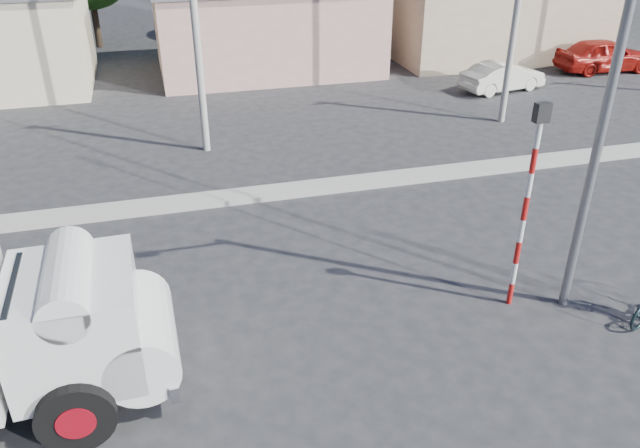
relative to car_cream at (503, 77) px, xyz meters
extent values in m
plane|color=#262629|center=(-11.04, -15.60, -0.62)|extent=(120.00, 120.00, 0.00)
cube|color=#99968E|center=(-11.04, -7.60, -0.54)|extent=(40.00, 0.80, 0.16)
cylinder|color=black|center=(-16.31, -15.70, -0.01)|extent=(1.22, 0.38, 1.21)
cylinder|color=#A40B18|center=(-16.31, -15.70, -0.01)|extent=(0.60, 0.41, 0.60)
cylinder|color=black|center=(-16.36, -13.39, -0.01)|extent=(1.22, 0.38, 1.21)
cylinder|color=#A40B18|center=(-16.36, -13.39, -0.01)|extent=(0.60, 0.41, 0.60)
cube|color=silver|center=(-16.22, -14.54, 0.93)|extent=(2.03, 2.30, 1.71)
cylinder|color=silver|center=(-15.29, -14.53, 0.43)|extent=(1.26, 2.29, 1.21)
cylinder|color=silver|center=(-16.22, -14.54, 1.70)|extent=(0.82, 2.28, 0.77)
cube|color=silver|center=(-14.84, -14.52, -0.01)|extent=(0.20, 2.38, 0.31)
cube|color=black|center=(-17.00, -14.56, 1.43)|extent=(0.13, 1.88, 0.77)
imported|color=silver|center=(0.00, 0.00, 0.00)|extent=(3.91, 1.98, 1.23)
imported|color=#A1150F|center=(6.28, 1.62, 0.16)|extent=(4.63, 2.01, 1.55)
cylinder|color=red|center=(-7.84, -14.10, -0.37)|extent=(0.11, 0.11, 0.50)
cylinder|color=white|center=(-7.84, -14.10, 0.13)|extent=(0.11, 0.11, 0.50)
cylinder|color=red|center=(-7.84, -14.10, 0.63)|extent=(0.11, 0.11, 0.50)
cylinder|color=white|center=(-7.84, -14.10, 1.13)|extent=(0.11, 0.11, 0.50)
cylinder|color=red|center=(-7.84, -14.10, 1.63)|extent=(0.11, 0.11, 0.50)
cylinder|color=white|center=(-7.84, -14.10, 2.13)|extent=(0.11, 0.11, 0.50)
cylinder|color=red|center=(-7.84, -14.10, 2.63)|extent=(0.11, 0.11, 0.50)
cylinder|color=white|center=(-7.84, -14.10, 3.13)|extent=(0.11, 0.11, 0.50)
cube|color=black|center=(-7.84, -14.10, 3.56)|extent=(0.28, 0.18, 0.36)
cylinder|color=slate|center=(-6.74, -14.40, 3.88)|extent=(0.18, 0.18, 9.00)
cube|color=tan|center=(-9.04, 6.40, 1.28)|extent=(10.00, 7.00, 3.80)
cube|color=tan|center=(2.96, 6.40, 1.48)|extent=(11.00, 7.00, 4.20)
cylinder|color=#38281E|center=(-17.04, 13.40, 1.12)|extent=(0.36, 0.36, 3.47)
cylinder|color=#38281E|center=(-7.04, 12.40, 1.48)|extent=(0.36, 0.36, 4.20)
cylinder|color=#99968E|center=(-13.04, -3.60, 3.38)|extent=(0.24, 0.24, 8.00)
cylinder|color=#99968E|center=(-2.04, -3.60, 3.38)|extent=(0.24, 0.24, 8.00)
camera|label=1|loc=(-14.55, -23.46, 7.13)|focal=35.00mm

